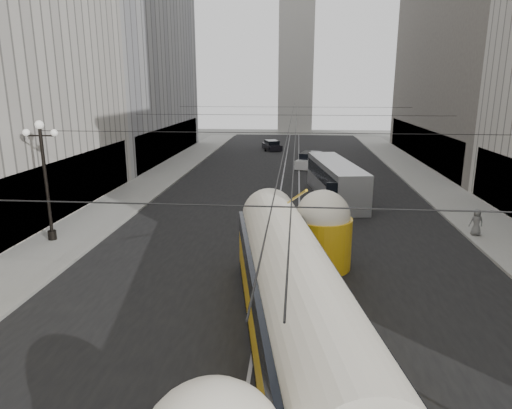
# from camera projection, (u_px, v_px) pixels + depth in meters

# --- Properties ---
(road) EXTENTS (20.00, 85.00, 0.02)m
(road) POSITION_uv_depth(u_px,v_px,m) (290.00, 188.00, 37.63)
(road) COLOR black
(road) RESTS_ON ground
(sidewalk_left) EXTENTS (4.00, 72.00, 0.15)m
(sidewalk_left) POSITION_uv_depth(u_px,v_px,m) (160.00, 177.00, 42.03)
(sidewalk_left) COLOR gray
(sidewalk_left) RESTS_ON ground
(sidewalk_right) EXTENTS (4.00, 72.00, 0.15)m
(sidewalk_right) POSITION_uv_depth(u_px,v_px,m) (428.00, 182.00, 39.95)
(sidewalk_right) COLOR gray
(sidewalk_right) RESTS_ON ground
(rail_left) EXTENTS (0.12, 85.00, 0.04)m
(rail_left) POSITION_uv_depth(u_px,v_px,m) (281.00, 188.00, 37.70)
(rail_left) COLOR gray
(rail_left) RESTS_ON ground
(rail_right) EXTENTS (0.12, 85.00, 0.04)m
(rail_right) POSITION_uv_depth(u_px,v_px,m) (299.00, 189.00, 37.57)
(rail_right) COLOR gray
(rail_right) RESTS_ON ground
(building_left_far) EXTENTS (12.60, 28.60, 28.60)m
(building_left_far) POSITION_uv_depth(u_px,v_px,m) (115.00, 29.00, 50.69)
(building_left_far) COLOR #999999
(building_left_far) RESTS_ON ground
(building_right_far) EXTENTS (12.60, 32.60, 32.60)m
(building_right_far) POSITION_uv_depth(u_px,v_px,m) (491.00, 4.00, 46.72)
(building_right_far) COLOR #514C47
(building_right_far) RESTS_ON ground
(distant_tower) EXTENTS (6.00, 6.00, 31.36)m
(distant_tower) POSITION_uv_depth(u_px,v_px,m) (296.00, 46.00, 79.63)
(distant_tower) COLOR #B2AFA8
(distant_tower) RESTS_ON ground
(lamppost_left_mid) EXTENTS (1.86, 0.44, 6.37)m
(lamppost_left_mid) POSITION_uv_depth(u_px,v_px,m) (45.00, 174.00, 23.81)
(lamppost_left_mid) COLOR black
(lamppost_left_mid) RESTS_ON sidewalk_left
(catenary) EXTENTS (25.00, 72.00, 0.23)m
(catenary) POSITION_uv_depth(u_px,v_px,m) (293.00, 117.00, 35.17)
(catenary) COLOR black
(catenary) RESTS_ON ground
(streetcar) EXTENTS (5.18, 16.83, 3.74)m
(streetcar) POSITION_uv_depth(u_px,v_px,m) (294.00, 298.00, 14.17)
(streetcar) COLOR gold
(streetcar) RESTS_ON ground
(city_bus) EXTENTS (3.88, 11.07, 2.74)m
(city_bus) POSITION_uv_depth(u_px,v_px,m) (335.00, 179.00, 33.95)
(city_bus) COLOR #A0A2A5
(city_bus) RESTS_ON ground
(sedan_white_far) EXTENTS (3.32, 5.28, 1.55)m
(sedan_white_far) POSITION_uv_depth(u_px,v_px,m) (311.00, 161.00, 47.27)
(sedan_white_far) COLOR white
(sedan_white_far) RESTS_ON ground
(sedan_dark_far) EXTENTS (2.92, 4.36, 1.27)m
(sedan_dark_far) POSITION_uv_depth(u_px,v_px,m) (272.00, 146.00, 60.04)
(sedan_dark_far) COLOR black
(sedan_dark_far) RESTS_ON ground
(pedestrian_sidewalk_right) EXTENTS (0.75, 0.48, 1.50)m
(pedestrian_sidewalk_right) POSITION_uv_depth(u_px,v_px,m) (476.00, 222.00, 25.24)
(pedestrian_sidewalk_right) COLOR slate
(pedestrian_sidewalk_right) RESTS_ON sidewalk_right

